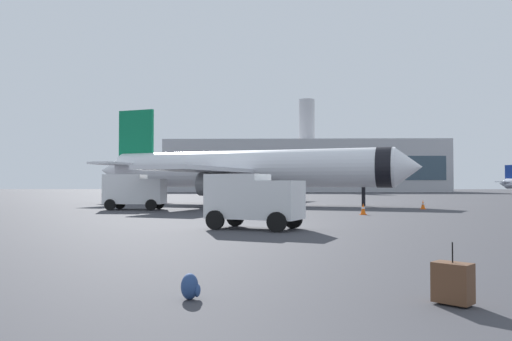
% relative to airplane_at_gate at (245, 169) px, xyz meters
% --- Properties ---
extents(airplane_at_gate, '(34.83, 31.84, 10.50)m').
position_rel_airplane_at_gate_xyz_m(airplane_at_gate, '(0.00, 0.00, 0.00)').
color(airplane_at_gate, white).
rests_on(airplane_at_gate, ground).
extents(service_truck, '(4.90, 2.73, 2.90)m').
position_rel_airplane_at_gate_xyz_m(service_truck, '(-8.55, -11.17, -2.05)').
color(service_truck, white).
rests_on(service_truck, ground).
extents(cargo_van, '(4.83, 3.67, 2.60)m').
position_rel_airplane_at_gate_xyz_m(cargo_van, '(1.82, -28.57, -2.21)').
color(cargo_van, white).
rests_on(cargo_van, ground).
extents(safety_cone_near, '(0.44, 0.44, 0.66)m').
position_rel_airplane_at_gate_xyz_m(safety_cone_near, '(-8.52, -1.80, -3.33)').
color(safety_cone_near, '#F2590C').
rests_on(safety_cone_near, ground).
extents(safety_cone_mid, '(0.44, 0.44, 0.77)m').
position_rel_airplane_at_gate_xyz_m(safety_cone_mid, '(15.55, -9.46, -3.28)').
color(safety_cone_mid, '#F2590C').
rests_on(safety_cone_mid, ground).
extents(safety_cone_far, '(0.44, 0.44, 0.81)m').
position_rel_airplane_at_gate_xyz_m(safety_cone_far, '(9.06, -17.33, -3.26)').
color(safety_cone_far, '#F2590C').
rests_on(safety_cone_far, ground).
extents(rolling_suitcase, '(0.74, 0.73, 1.10)m').
position_rel_airplane_at_gate_xyz_m(rolling_suitcase, '(5.81, -43.31, -3.27)').
color(rolling_suitcase, brown).
rests_on(rolling_suitcase, ground).
extents(traveller_backpack, '(0.36, 0.40, 0.48)m').
position_rel_airplane_at_gate_xyz_m(traveller_backpack, '(1.13, -43.02, -3.42)').
color(traveller_backpack, navy).
rests_on(traveller_backpack, ground).
extents(terminal_building, '(74.83, 22.81, 25.81)m').
position_rel_airplane_at_gate_xyz_m(terminal_building, '(12.18, 88.50, 3.37)').
color(terminal_building, '#B2B2B7').
rests_on(terminal_building, ground).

